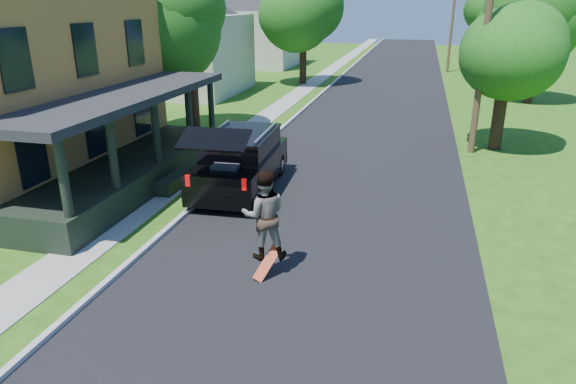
% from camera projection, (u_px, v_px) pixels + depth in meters
% --- Properties ---
extents(ground, '(140.00, 140.00, 0.00)m').
position_uv_depth(ground, '(285.00, 313.00, 10.21)').
color(ground, '#235010').
rests_on(ground, ground).
extents(street, '(8.00, 120.00, 0.02)m').
position_uv_depth(street, '(375.00, 113.00, 28.39)').
color(street, black).
rests_on(street, ground).
extents(curb, '(0.15, 120.00, 0.12)m').
position_uv_depth(curb, '(304.00, 110.00, 29.32)').
color(curb, '#AEAEA9').
rests_on(curb, ground).
extents(sidewalk, '(1.30, 120.00, 0.03)m').
position_uv_depth(sidewalk, '(278.00, 108.00, 29.67)').
color(sidewalk, gray).
rests_on(sidewalk, ground).
extents(front_walk, '(6.50, 1.20, 0.03)m').
position_uv_depth(front_walk, '(64.00, 180.00, 17.85)').
color(front_walk, gray).
rests_on(front_walk, ground).
extents(neighbor_house_mid, '(12.78, 12.78, 8.30)m').
position_uv_depth(neighbor_house_mid, '(177.00, 28.00, 33.66)').
color(neighbor_house_mid, beige).
rests_on(neighbor_house_mid, ground).
extents(neighbor_house_far, '(12.78, 12.78, 8.30)m').
position_uv_depth(neighbor_house_far, '(252.00, 20.00, 48.19)').
color(neighbor_house_far, beige).
rests_on(neighbor_house_far, ground).
extents(black_suv, '(2.30, 5.47, 2.51)m').
position_uv_depth(black_suv, '(241.00, 161.00, 16.62)').
color(black_suv, black).
rests_on(black_suv, ground).
extents(skateboarder, '(1.20, 1.06, 2.06)m').
position_uv_depth(skateboarder, '(264.00, 215.00, 11.28)').
color(skateboarder, black).
rests_on(skateboarder, ground).
extents(skateboard, '(0.56, 0.59, 0.73)m').
position_uv_depth(skateboard, '(267.00, 264.00, 11.39)').
color(skateboard, '#BD3310').
rests_on(skateboard, ground).
extents(tree_left_mid, '(6.41, 6.17, 8.43)m').
position_uv_depth(tree_left_mid, '(186.00, 13.00, 22.69)').
color(tree_left_mid, black).
rests_on(tree_left_mid, ground).
extents(tree_left_far, '(7.10, 6.91, 8.57)m').
position_uv_depth(tree_left_far, '(303.00, 5.00, 36.66)').
color(tree_left_far, black).
rests_on(tree_left_far, ground).
extents(tree_right_near, '(5.22, 5.45, 6.48)m').
position_uv_depth(tree_right_near, '(508.00, 45.00, 20.17)').
color(tree_right_near, black).
rests_on(tree_right_near, ground).
extents(tree_right_mid, '(6.66, 6.43, 8.28)m').
position_uv_depth(tree_right_mid, '(541.00, 9.00, 29.52)').
color(tree_right_mid, black).
rests_on(tree_right_mid, ground).
extents(tree_right_far, '(5.92, 6.19, 7.82)m').
position_uv_depth(tree_right_far, '(493.00, 9.00, 44.07)').
color(tree_right_far, black).
rests_on(tree_right_far, ground).
extents(utility_pole_near, '(1.63, 0.38, 9.27)m').
position_uv_depth(utility_pole_near, '(486.00, 31.00, 19.39)').
color(utility_pole_near, '#3E2D1C').
rests_on(utility_pole_near, ground).
extents(utility_pole_far, '(1.41, 0.38, 8.72)m').
position_uv_depth(utility_pole_far, '(453.00, 18.00, 43.38)').
color(utility_pole_far, '#3E2D1C').
rests_on(utility_pole_far, ground).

